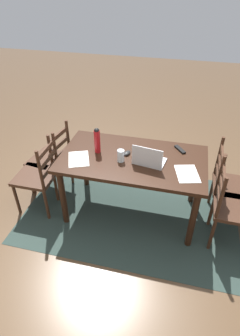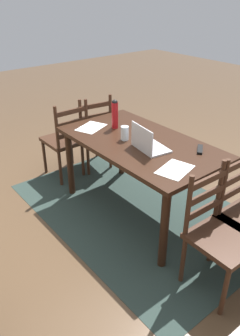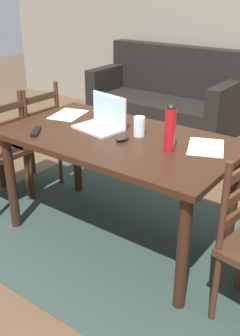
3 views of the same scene
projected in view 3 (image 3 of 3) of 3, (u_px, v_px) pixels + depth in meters
ground_plane at (118, 235)px, 2.91m from camera, size 14.00×14.00×0.00m
area_rug at (118, 234)px, 2.91m from camera, size 2.51×1.69×0.01m
dining_table at (117, 150)px, 2.62m from camera, size 1.56×0.87×0.78m
chair_left_far at (30, 139)px, 3.41m from camera, size 0.45×0.45×0.95m
couch at (165, 101)px, 4.92m from camera, size 1.80×0.80×1.00m
laptop at (103, 120)px, 2.70m from camera, size 0.35×0.27×0.23m
water_bottle at (170, 127)px, 2.29m from camera, size 0.07×0.07×0.29m
drinking_glass at (139, 126)px, 2.56m from camera, size 0.07×0.07×0.13m
computer_mouse at (122, 138)px, 2.50m from camera, size 0.08×0.11×0.03m
tv_remote at (36, 132)px, 2.63m from camera, size 0.14×0.16×0.02m
paper_stack_left at (68, 115)px, 3.00m from camera, size 0.28×0.34×0.00m
paper_stack_right at (206, 147)px, 2.40m from camera, size 0.31×0.35×0.00m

